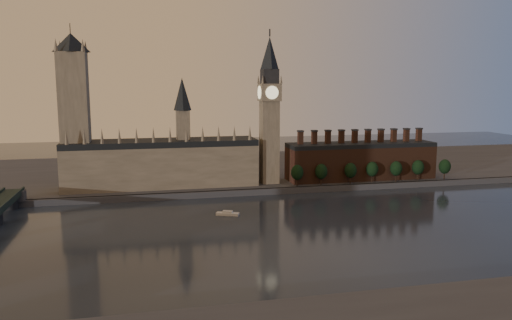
{
  "coord_description": "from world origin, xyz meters",
  "views": [
    {
      "loc": [
        -76.99,
        -229.21,
        73.82
      ],
      "look_at": [
        -12.19,
        55.0,
        29.28
      ],
      "focal_mm": 35.0,
      "sensor_mm": 36.0,
      "label": 1
    }
  ],
  "objects": [
    {
      "name": "ground",
      "position": [
        0.0,
        0.0,
        0.0
      ],
      "size": [
        900.0,
        900.0,
        0.0
      ],
      "primitive_type": "plane",
      "color": "black",
      "rests_on": "ground"
    },
    {
      "name": "north_bank",
      "position": [
        0.0,
        178.04,
        2.0
      ],
      "size": [
        900.0,
        182.0,
        4.0
      ],
      "color": "#414246",
      "rests_on": "ground"
    },
    {
      "name": "palace_of_westminster",
      "position": [
        -64.41,
        114.91,
        21.63
      ],
      "size": [
        130.0,
        30.3,
        74.0
      ],
      "color": "gray",
      "rests_on": "north_bank"
    },
    {
      "name": "victoria_tower",
      "position": [
        -120.0,
        115.0,
        59.09
      ],
      "size": [
        24.0,
        24.0,
        108.0
      ],
      "color": "gray",
      "rests_on": "north_bank"
    },
    {
      "name": "big_ben",
      "position": [
        10.0,
        110.0,
        56.83
      ],
      "size": [
        15.0,
        15.0,
        107.0
      ],
      "color": "gray",
      "rests_on": "north_bank"
    },
    {
      "name": "chimney_block",
      "position": [
        80.0,
        110.0,
        17.82
      ],
      "size": [
        110.0,
        25.0,
        37.0
      ],
      "color": "#4B2B1C",
      "rests_on": "north_bank"
    },
    {
      "name": "embankment_tree_0",
      "position": [
        25.88,
        94.09,
        13.47
      ],
      "size": [
        8.6,
        8.6,
        14.88
      ],
      "color": "black",
      "rests_on": "north_bank"
    },
    {
      "name": "embankment_tree_1",
      "position": [
        43.41,
        94.13,
        13.47
      ],
      "size": [
        8.6,
        8.6,
        14.88
      ],
      "color": "black",
      "rests_on": "north_bank"
    },
    {
      "name": "embankment_tree_2",
      "position": [
        65.04,
        93.54,
        13.47
      ],
      "size": [
        8.6,
        8.6,
        14.88
      ],
      "color": "black",
      "rests_on": "north_bank"
    },
    {
      "name": "embankment_tree_3",
      "position": [
        82.4,
        95.21,
        13.47
      ],
      "size": [
        8.6,
        8.6,
        14.88
      ],
      "color": "black",
      "rests_on": "north_bank"
    },
    {
      "name": "embankment_tree_4",
      "position": [
        100.38,
        93.73,
        13.47
      ],
      "size": [
        8.6,
        8.6,
        14.88
      ],
      "color": "black",
      "rests_on": "north_bank"
    },
    {
      "name": "embankment_tree_5",
      "position": [
        118.51,
        94.83,
        13.47
      ],
      "size": [
        8.6,
        8.6,
        14.88
      ],
      "color": "black",
      "rests_on": "north_bank"
    },
    {
      "name": "embankment_tree_6",
      "position": [
        139.62,
        93.54,
        13.47
      ],
      "size": [
        8.6,
        8.6,
        14.88
      ],
      "color": "black",
      "rests_on": "north_bank"
    },
    {
      "name": "river_boat",
      "position": [
        -31.51,
        42.75,
        0.99
      ],
      "size": [
        13.32,
        8.49,
        2.58
      ],
      "rotation": [
        0.0,
        0.0,
        -0.41
      ],
      "color": "silver",
      "rests_on": "ground"
    }
  ]
}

